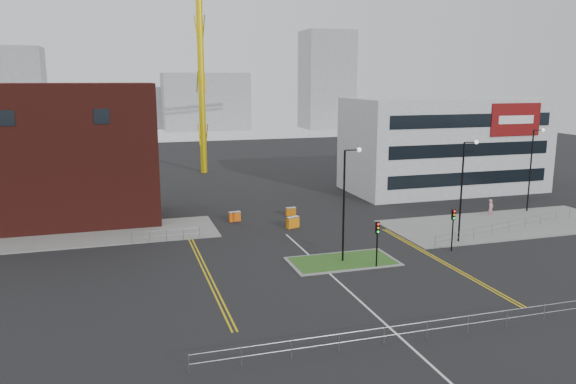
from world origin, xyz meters
The scene contains 29 objects.
ground centered at (0.00, 0.00, 0.00)m, with size 200.00×200.00×0.00m, color black.
pavement_left centered at (-20.00, 22.00, 0.06)m, with size 28.00×8.00×0.12m, color slate.
pavement_right centered at (22.00, 14.00, 0.06)m, with size 24.00×10.00×0.12m, color slate.
island_kerb centered at (2.00, 8.00, 0.04)m, with size 8.60×4.60×0.08m, color slate.
grass_island centered at (2.00, 8.00, 0.06)m, with size 8.00×4.00×0.12m, color #24551C.
brick_building centered at (-22.97, 28.00, 6.85)m, with size 24.20×10.07×14.24m.
office_block centered at (26.01, 31.97, 6.00)m, with size 25.00×12.20×12.00m.
tower_crane centered at (3.86, 56.23, 24.80)m, with size 52.07×11.90×35.79m.
streetlamp_island centered at (2.22, 8.00, 5.41)m, with size 1.46×0.36×9.18m.
streetlamp_right_near centered at (14.22, 10.00, 5.41)m, with size 1.46×0.36×9.18m.
streetlamp_right_far centered at (28.22, 18.00, 5.41)m, with size 1.46×0.36×9.18m.
traffic_light_island centered at (4.00, 5.98, 2.57)m, with size 0.28×0.33×3.65m.
traffic_light_right centered at (12.00, 7.98, 2.57)m, with size 0.28×0.33×3.65m.
railing_front centered at (0.00, -6.00, 0.78)m, with size 24.05×0.05×1.10m.
railing_left centered at (-11.00, 18.00, 0.74)m, with size 6.05×0.05×1.10m.
railing_right centered at (20.50, 11.50, 0.78)m, with size 19.05×5.05×1.10m.
centre_line centered at (0.00, 2.00, 0.01)m, with size 0.15×30.00×0.01m, color silver.
yellow_left_a centered at (-9.00, 10.00, 0.01)m, with size 0.12×24.00×0.01m, color gold.
yellow_left_b centered at (-8.70, 10.00, 0.01)m, with size 0.12×24.00×0.01m, color gold.
yellow_right_a centered at (9.50, 6.00, 0.01)m, with size 0.12×20.00×0.01m, color gold.
yellow_right_b centered at (9.80, 6.00, 0.01)m, with size 0.12×20.00×0.01m, color gold.
skyline_a centered at (-40.00, 120.00, 11.00)m, with size 18.00×12.00×22.00m, color gray.
skyline_b centered at (10.00, 130.00, 8.00)m, with size 24.00×12.00×16.00m, color gray.
skyline_c centered at (45.00, 125.00, 14.00)m, with size 14.00×12.00×28.00m, color gray.
skyline_d centered at (-8.00, 140.00, 6.00)m, with size 30.00×12.00×12.00m, color gray.
pedestrian centered at (22.74, 17.29, 0.95)m, with size 0.69×0.45×1.90m, color pink.
barrier_left centered at (-3.63, 23.38, 0.55)m, with size 1.25×0.57×1.01m.
barrier_mid centered at (2.61, 24.00, 0.49)m, with size 1.09×0.42×0.90m.
barrier_right centered at (1.32, 19.17, 0.61)m, with size 1.40×0.87×1.12m.
Camera 1 is at (-14.73, -31.81, 14.42)m, focal length 35.00 mm.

